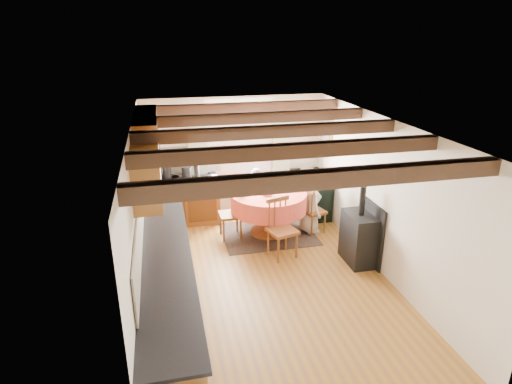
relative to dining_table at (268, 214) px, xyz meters
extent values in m
cube|color=#A56F21|center=(-0.40, -1.53, -0.42)|extent=(3.60, 5.50, 0.00)
cube|color=white|center=(-0.40, -1.53, 1.98)|extent=(3.60, 5.50, 0.00)
cube|color=silver|center=(-0.40, 1.22, 0.78)|extent=(3.60, 0.00, 2.40)
cube|color=silver|center=(-0.40, -4.28, 0.78)|extent=(3.60, 0.00, 2.40)
cube|color=silver|center=(-2.20, -1.53, 0.78)|extent=(0.00, 5.50, 2.40)
cube|color=silver|center=(1.40, -1.53, 0.78)|extent=(0.00, 5.50, 2.40)
cube|color=#3C2616|center=(-0.40, -3.53, 1.89)|extent=(3.60, 0.16, 0.16)
cube|color=#3C2616|center=(-0.40, -2.53, 1.89)|extent=(3.60, 0.16, 0.16)
cube|color=#3C2616|center=(-0.40, -1.53, 1.89)|extent=(3.60, 0.16, 0.16)
cube|color=#3C2616|center=(-0.40, -0.53, 1.89)|extent=(3.60, 0.16, 0.16)
cube|color=#3C2616|center=(-0.40, 0.47, 1.89)|extent=(3.60, 0.16, 0.16)
cube|color=beige|center=(-2.18, -1.23, 0.78)|extent=(0.02, 4.50, 0.55)
cube|color=beige|center=(-1.40, 1.20, 0.78)|extent=(1.40, 0.02, 0.55)
cube|color=brown|center=(-1.90, -1.53, 0.02)|extent=(0.60, 5.30, 0.88)
cube|color=brown|center=(-1.45, 0.92, 0.02)|extent=(1.30, 0.60, 0.88)
cube|color=black|center=(-1.88, -1.53, 0.48)|extent=(0.64, 5.30, 0.04)
cube|color=black|center=(-1.45, 0.90, 0.48)|extent=(1.30, 0.64, 0.04)
cube|color=brown|center=(-2.03, -0.33, 1.53)|extent=(0.34, 1.80, 0.90)
cube|color=brown|center=(-2.03, -1.83, 1.48)|extent=(0.34, 0.90, 0.70)
cube|color=white|center=(-0.30, 1.20, 1.18)|extent=(1.34, 0.03, 1.54)
cube|color=white|center=(-0.30, 1.21, 1.18)|extent=(1.20, 0.01, 1.40)
cube|color=silver|center=(-1.15, 1.12, 0.68)|extent=(0.35, 0.10, 2.10)
cube|color=silver|center=(0.55, 1.12, 0.68)|extent=(0.35, 0.10, 2.10)
cylinder|color=black|center=(-0.30, 1.12, 1.78)|extent=(2.00, 0.03, 0.03)
cube|color=gold|center=(1.37, 0.77, 1.28)|extent=(0.04, 0.50, 0.60)
cylinder|color=silver|center=(0.65, 1.19, 1.28)|extent=(0.30, 0.02, 0.30)
cube|color=#4D4233|center=(0.00, 0.00, -0.41)|extent=(1.70, 1.32, 0.01)
imported|color=#53596D|center=(-0.08, 0.69, 0.13)|extent=(0.45, 0.34, 1.10)
imported|color=beige|center=(0.80, -0.04, 0.16)|extent=(0.41, 0.59, 1.17)
imported|color=silver|center=(-0.09, 0.14, 0.45)|extent=(0.26, 0.26, 0.05)
imported|color=silver|center=(-0.06, -0.11, 0.45)|extent=(0.27, 0.27, 0.06)
imported|color=silver|center=(-0.48, -0.03, 0.47)|extent=(0.12, 0.12, 0.10)
cylinder|color=#262628|center=(-1.76, 0.95, 0.64)|extent=(0.15, 0.15, 0.27)
cylinder|color=#262628|center=(-1.39, 0.95, 0.61)|extent=(0.19, 0.19, 0.21)
cylinder|color=#262628|center=(-1.21, 0.81, 0.64)|extent=(0.10, 0.10, 0.28)
camera|label=1|loc=(-1.82, -6.96, 3.15)|focal=29.86mm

